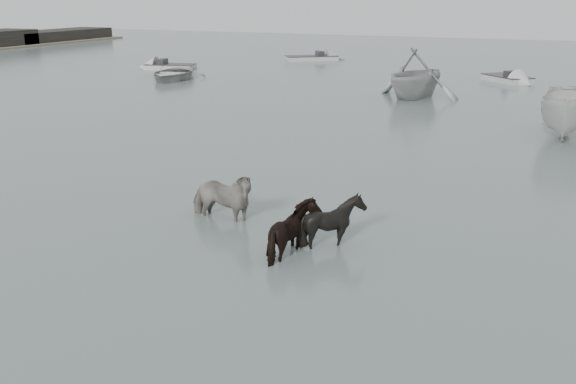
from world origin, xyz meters
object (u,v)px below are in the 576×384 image
object	(u,v)px
pony_black	(333,216)
rowboat_lead	(172,72)
pony_pinto	(221,189)
pony_dark	(295,224)

from	to	relation	value
pony_black	rowboat_lead	size ratio (longest dim) A/B	0.28
rowboat_lead	pony_black	bearing A→B (deg)	-64.18
pony_pinto	pony_dark	size ratio (longest dim) A/B	1.36
pony_black	pony_pinto	bearing A→B (deg)	82.33
pony_pinto	pony_black	bearing A→B (deg)	-95.74
pony_black	rowboat_lead	world-z (taller)	pony_black
pony_dark	rowboat_lead	distance (m)	29.77
pony_pinto	pony_black	world-z (taller)	pony_pinto
pony_dark	pony_pinto	bearing A→B (deg)	40.49
pony_black	rowboat_lead	distance (m)	29.47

